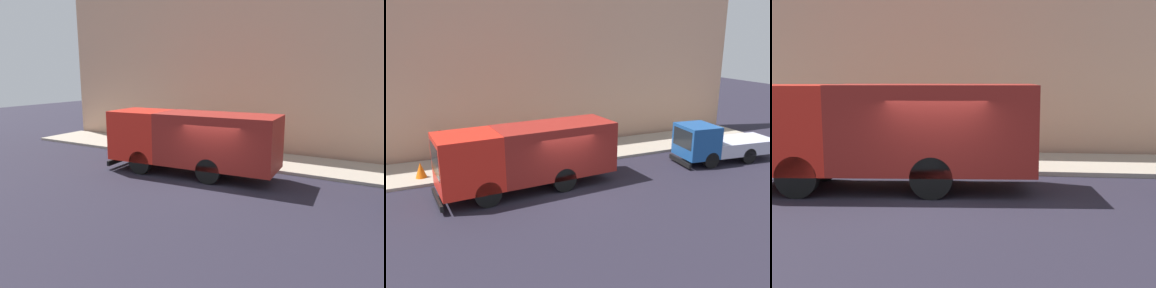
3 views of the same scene
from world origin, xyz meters
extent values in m
plane|color=#23202D|center=(0.00, 0.00, 0.00)|extent=(80.00, 80.00, 0.00)
cube|color=#A79A89|center=(4.85, 0.00, 0.07)|extent=(3.69, 30.00, 0.15)
cube|color=tan|center=(7.19, 0.00, 5.57)|extent=(0.50, 30.00, 11.13)
cube|color=red|center=(0.70, 4.18, 1.70)|extent=(2.49, 2.68, 2.31)
cube|color=maroon|center=(0.98, 0.25, 1.71)|extent=(2.69, 5.52, 2.33)
cylinder|color=black|center=(-0.27, 3.61, 0.55)|extent=(0.38, 1.11, 1.09)
cylinder|color=black|center=(1.74, 3.75, 0.55)|extent=(0.38, 1.11, 1.09)
cylinder|color=black|center=(-0.02, 0.17, 0.55)|extent=(0.38, 1.11, 1.09)
cylinder|color=black|center=(1.98, 0.32, 0.55)|extent=(0.38, 1.11, 1.09)
cylinder|color=black|center=(3.97, 3.57, 0.54)|extent=(0.33, 0.33, 0.78)
cylinder|color=tan|center=(3.97, 3.57, 1.21)|extent=(0.44, 0.44, 0.56)
sphere|color=#9D7445|center=(3.97, 3.57, 1.61)|extent=(0.23, 0.23, 0.23)
cylinder|color=#3F2F5B|center=(6.18, 4.78, 0.58)|extent=(0.34, 0.34, 0.87)
cylinder|color=tan|center=(6.18, 4.78, 1.33)|extent=(0.46, 0.46, 0.62)
sphere|color=brown|center=(6.18, 4.78, 1.75)|extent=(0.22, 0.22, 0.22)
cone|color=orange|center=(3.98, 5.95, 0.52)|extent=(0.52, 0.52, 0.75)
camera|label=1|loc=(-12.92, -6.48, 4.65)|focal=33.17mm
camera|label=2|loc=(-15.06, 6.17, 6.82)|focal=36.44mm
camera|label=3|loc=(-11.39, -1.85, 3.08)|focal=43.54mm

